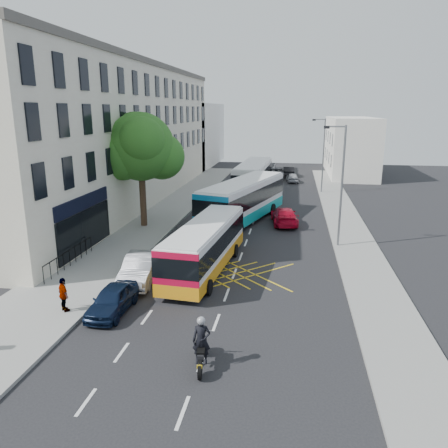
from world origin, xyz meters
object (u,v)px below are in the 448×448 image
at_px(lamp_far, 323,152).
at_px(distant_car_grey, 276,173).
at_px(parked_car_blue, 113,300).
at_px(bus_near, 205,246).
at_px(parked_car_silver, 141,268).
at_px(lamp_near, 341,180).
at_px(motorbike, 202,343).
at_px(distant_car_dark, 289,171).
at_px(street_tree, 140,147).
at_px(red_hatchback, 284,216).
at_px(bus_far, 253,177).
at_px(distant_car_silver, 292,178).
at_px(bus_mid, 243,200).
at_px(pedestrian_far, 64,295).

relative_size(lamp_far, distant_car_grey, 1.64).
bearing_deg(parked_car_blue, bus_near, 63.24).
height_order(parked_car_blue, parked_car_silver, parked_car_silver).
bearing_deg(lamp_near, motorbike, -111.69).
bearing_deg(distant_car_dark, lamp_near, 95.21).
xyz_separation_m(street_tree, red_hatchback, (11.04, 2.67, -5.60)).
bearing_deg(parked_car_blue, distant_car_dark, 81.32).
xyz_separation_m(lamp_near, parked_car_silver, (-11.10, -7.93, -3.87)).
relative_size(bus_far, distant_car_dark, 2.92).
relative_size(parked_car_silver, distant_car_grey, 0.93).
distance_m(street_tree, distant_car_silver, 27.46).
bearing_deg(bus_mid, parked_car_blue, -86.70).
xyz_separation_m(bus_near, distant_car_grey, (2.56, 36.04, -0.82)).
bearing_deg(lamp_near, street_tree, 168.60).
relative_size(bus_far, red_hatchback, 2.61).
bearing_deg(lamp_far, lamp_near, -90.00).
bearing_deg(bus_far, bus_near, -88.52).
bearing_deg(distant_car_dark, lamp_far, 105.34).
bearing_deg(distant_car_silver, parked_car_blue, 72.41).
distance_m(lamp_far, parked_car_blue, 33.87).
bearing_deg(pedestrian_far, street_tree, -44.21).
distance_m(parked_car_blue, parked_car_silver, 3.83).
bearing_deg(pedestrian_far, parked_car_silver, -75.60).
bearing_deg(lamp_near, distant_car_grey, 100.06).
xyz_separation_m(motorbike, parked_car_silver, (-4.97, 7.49, -0.19)).
relative_size(bus_mid, pedestrian_far, 7.85).
xyz_separation_m(bus_far, distant_car_dark, (3.72, 13.68, -1.12)).
bearing_deg(pedestrian_far, distant_car_silver, -64.08).
relative_size(street_tree, parked_car_silver, 1.93).
bearing_deg(parked_car_silver, distant_car_grey, 75.85).
bearing_deg(red_hatchback, parked_car_blue, 59.30).
xyz_separation_m(street_tree, distant_car_dark, (11.01, 29.39, -5.60)).
xyz_separation_m(lamp_near, bus_far, (-7.42, 18.67, -2.80)).
bearing_deg(distant_car_dark, bus_near, 82.33).
xyz_separation_m(lamp_near, parked_car_blue, (-11.10, -11.76, -3.99)).
distance_m(red_hatchback, distant_car_grey, 24.75).
height_order(lamp_near, red_hatchback, lamp_near).
relative_size(red_hatchback, pedestrian_far, 2.94).
bearing_deg(distant_car_grey, bus_far, -100.52).
relative_size(motorbike, parked_car_blue, 0.61).
bearing_deg(lamp_far, distant_car_dark, 106.65).
distance_m(red_hatchback, distant_car_dark, 26.72).
relative_size(lamp_near, parked_car_silver, 1.76).
relative_size(street_tree, distant_car_grey, 1.81).
relative_size(bus_near, red_hatchback, 2.17).
bearing_deg(lamp_far, bus_mid, -116.72).
bearing_deg(distant_car_silver, red_hatchback, 82.59).
distance_m(bus_far, distant_car_silver, 9.63).
xyz_separation_m(distant_car_dark, pedestrian_far, (-9.50, -44.64, 0.26)).
relative_size(lamp_near, bus_near, 0.78).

